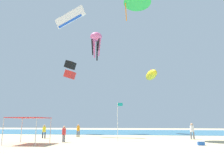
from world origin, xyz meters
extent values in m
cube|color=#D1BA8C|center=(0.00, 0.00, -0.05)|extent=(110.00, 110.00, 0.10)
cube|color=teal|center=(0.00, 27.00, 0.01)|extent=(110.00, 23.66, 0.03)
cylinder|color=#B2B2B7|center=(-10.03, -1.51, 1.18)|extent=(0.07, 0.07, 2.36)
cylinder|color=#B2B2B7|center=(-6.96, -1.51, 1.18)|extent=(0.07, 0.07, 2.36)
cylinder|color=#B2B2B7|center=(-10.03, 1.50, 1.18)|extent=(0.07, 0.07, 2.36)
cylinder|color=#B2B2B7|center=(-6.96, 1.50, 1.18)|extent=(0.07, 0.07, 2.36)
cube|color=red|center=(-8.49, 0.00, 2.39)|extent=(3.15, 3.08, 0.06)
cylinder|color=brown|center=(-6.80, 10.14, 0.39)|extent=(0.15, 0.15, 0.79)
cylinder|color=brown|center=(-6.51, 10.04, 0.39)|extent=(0.15, 0.15, 0.79)
cylinder|color=orange|center=(-6.65, 10.09, 1.13)|extent=(0.41, 0.41, 0.69)
sphere|color=tan|center=(-6.65, 10.09, 1.60)|extent=(0.26, 0.26, 0.26)
cylinder|color=slate|center=(8.16, 7.96, 0.43)|extent=(0.17, 0.17, 0.86)
cylinder|color=slate|center=(7.83, 7.91, 0.43)|extent=(0.17, 0.17, 0.86)
cylinder|color=white|center=(7.99, 7.94, 1.23)|extent=(0.45, 0.45, 0.75)
sphere|color=tan|center=(7.99, 7.94, 1.74)|extent=(0.28, 0.28, 0.28)
cylinder|color=slate|center=(-5.82, 2.45, 0.37)|extent=(0.14, 0.14, 0.73)
cylinder|color=slate|center=(-5.87, 2.17, 0.37)|extent=(0.14, 0.14, 0.73)
cylinder|color=red|center=(-5.85, 2.31, 1.05)|extent=(0.38, 0.38, 0.64)
sphere|color=tan|center=(-5.85, 2.31, 1.49)|extent=(0.24, 0.24, 0.24)
cylinder|color=#33384C|center=(-10.38, 7.10, 0.38)|extent=(0.15, 0.15, 0.77)
cylinder|color=#33384C|center=(-10.08, 7.14, 0.38)|extent=(0.15, 0.15, 0.77)
cylinder|color=yellow|center=(-10.23, 7.12, 1.10)|extent=(0.40, 0.40, 0.67)
sphere|color=tan|center=(-10.23, 7.12, 1.56)|extent=(0.25, 0.25, 0.25)
cylinder|color=silver|center=(-0.58, 4.57, 2.05)|extent=(0.06, 0.06, 4.10)
cube|color=teal|center=(-0.28, 4.57, 3.93)|extent=(0.55, 0.02, 0.35)
cube|color=blue|center=(7.14, 1.05, 0.16)|extent=(0.56, 0.36, 0.32)
cube|color=white|center=(7.14, 1.05, 0.34)|extent=(0.57, 0.37, 0.03)
ellipsoid|color=pink|center=(-6.50, 20.00, 18.80)|extent=(3.31, 3.31, 1.71)
cylinder|color=pink|center=(-7.07, 20.44, 16.96)|extent=(0.47, 0.42, 2.65)
cylinder|color=black|center=(-7.17, 19.72, 16.57)|extent=(0.58, 0.39, 3.43)
cylinder|color=pink|center=(-6.59, 19.29, 16.17)|extent=(0.32, 0.68, 4.21)
cylinder|color=black|center=(-5.93, 19.56, 16.96)|extent=(0.47, 0.42, 2.65)
cylinder|color=pink|center=(-5.83, 20.28, 16.57)|extent=(0.58, 0.39, 3.43)
cylinder|color=black|center=(-6.41, 20.72, 16.17)|extent=(0.32, 0.68, 4.21)
cube|color=black|center=(-10.77, 17.50, 12.39)|extent=(2.18, 1.95, 1.73)
cube|color=red|center=(-10.77, 17.50, 10.56)|extent=(2.18, 1.95, 1.73)
ellipsoid|color=yellow|center=(4.15, 20.72, 10.75)|extent=(3.05, 5.98, 2.00)
cone|color=red|center=(4.15, 20.72, 11.65)|extent=(1.09, 1.00, 0.77)
cone|color=green|center=(1.93, 7.44, 18.38)|extent=(4.08, 4.13, 1.15)
cylinder|color=orange|center=(0.33, 7.58, 17.17)|extent=(0.21, 0.93, 2.88)
cube|color=white|center=(-9.28, 12.18, 19.18)|extent=(5.59, 1.64, 3.42)
cube|color=blue|center=(-9.28, 12.18, 18.43)|extent=(4.26, 1.04, 1.89)
camera|label=1|loc=(1.98, -19.16, 1.98)|focal=34.02mm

